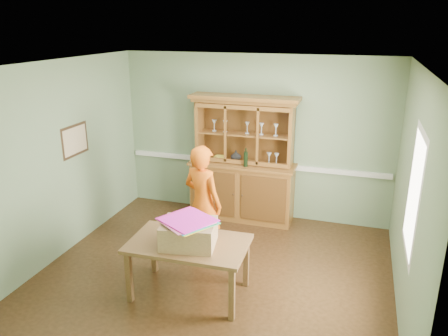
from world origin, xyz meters
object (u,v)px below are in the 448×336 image
(china_hutch, at_px, (243,177))
(dining_table, at_px, (189,248))
(cardboard_box, at_px, (189,234))
(person, at_px, (203,203))

(china_hutch, relative_size, dining_table, 1.45)
(cardboard_box, bearing_deg, dining_table, 118.49)
(dining_table, bearing_deg, cardboard_box, -63.14)
(dining_table, xyz_separation_m, cardboard_box, (0.03, -0.06, 0.22))
(china_hutch, distance_m, dining_table, 2.34)
(china_hutch, bearing_deg, person, -96.45)
(dining_table, xyz_separation_m, person, (-0.14, 0.88, 0.20))
(china_hutch, height_order, cardboard_box, china_hutch)
(china_hutch, bearing_deg, dining_table, -90.63)
(person, bearing_deg, cardboard_box, 119.95)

